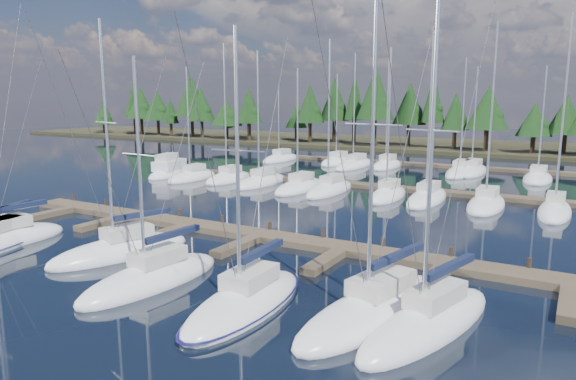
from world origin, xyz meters
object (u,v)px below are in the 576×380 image
Objects in this scene: front_sailboat_4 at (246,302)px; motor_yacht_left at (170,171)px; main_dock at (257,238)px; front_sailboat_6 at (429,322)px; front_sailboat_3 at (153,278)px; front_sailboat_2 at (122,250)px; front_sailboat_5 at (375,309)px; front_sailboat_0 at (1,240)px.

front_sailboat_4 is 1.40× the size of motor_yacht_left.
front_sailboat_6 reaches higher than main_dock.
motor_yacht_left is at bearing 145.31° from front_sailboat_6.
front_sailboat_3 is at bearing 177.98° from front_sailboat_4.
front_sailboat_5 reaches higher than front_sailboat_2.
front_sailboat_0 is 26.79m from front_sailboat_6.
motor_yacht_left is at bearing 137.18° from front_sailboat_4.
main_dock is 3.10× the size of front_sailboat_2.
motor_yacht_left is (-19.86, 25.61, 0.19)m from front_sailboat_2.
motor_yacht_left is (-30.64, 28.40, 0.20)m from front_sailboat_4.
front_sailboat_0 is 24.44m from front_sailboat_5.
front_sailboat_0 is 0.92× the size of front_sailboat_6.
front_sailboat_0 is 13.43m from front_sailboat_3.
front_sailboat_2 is (-5.20, -6.58, 0.09)m from main_dock.
motor_yacht_left is (-11.46, 27.80, 0.20)m from front_sailboat_0.
front_sailboat_5 is at bearing -36.23° from motor_yacht_left.
front_sailboat_2 is at bearing -52.20° from motor_yacht_left.
front_sailboat_2 is 5.65m from front_sailboat_3.
front_sailboat_2 reaches higher than main_dock.
motor_yacht_left is at bearing 143.77° from front_sailboat_5.
main_dock is 8.39m from front_sailboat_2.
front_sailboat_4 is at bearing -42.82° from motor_yacht_left.
front_sailboat_0 is at bearing -165.35° from front_sailboat_2.
front_sailboat_2 is at bearing 177.61° from front_sailboat_5.
front_sailboat_0 reaches higher than motor_yacht_left.
main_dock is 16.18m from front_sailboat_0.
front_sailboat_0 is at bearing -177.10° from front_sailboat_6.
front_sailboat_4 is at bearing -59.21° from main_dock.
front_sailboat_0 reaches higher than front_sailboat_4.
motor_yacht_left reaches higher than main_dock.
front_sailboat_5 reaches higher than main_dock.
front_sailboat_0 is 8.68m from front_sailboat_2.
front_sailboat_5 is at bearing -2.39° from front_sailboat_2.
front_sailboat_5 reaches higher than front_sailboat_0.
front_sailboat_2 reaches higher than front_sailboat_0.
front_sailboat_5 reaches higher than front_sailboat_4.
front_sailboat_3 reaches higher than main_dock.
front_sailboat_6 reaches higher than front_sailboat_0.
front_sailboat_5 is (15.99, -0.67, -0.01)m from front_sailboat_2.
main_dock is 10.91m from front_sailboat_4.
front_sailboat_5 is 44.45m from motor_yacht_left.
front_sailboat_6 is 46.47m from motor_yacht_left.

